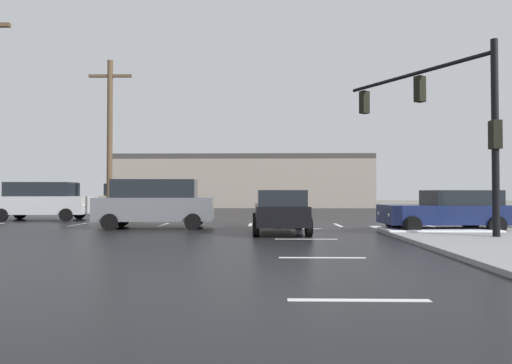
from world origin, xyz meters
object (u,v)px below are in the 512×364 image
at_px(sedan_navy, 447,210).
at_px(sedan_black, 280,210).
at_px(suv_tan, 125,199).
at_px(utility_pole_far, 110,137).
at_px(traffic_signal_mast, 446,112).
at_px(suv_grey, 156,203).
at_px(suv_silver, 42,200).

height_order(sedan_navy, sedan_black, same).
distance_m(sedan_black, suv_tan, 15.65).
bearing_deg(sedan_black, sedan_navy, -89.20).
bearing_deg(suv_tan, utility_pole_far, 7.80).
relative_size(traffic_signal_mast, suv_grey, 1.26).
height_order(sedan_navy, suv_grey, suv_grey).
bearing_deg(suv_grey, traffic_signal_mast, 160.48).
relative_size(suv_grey, utility_pole_far, 0.60).
bearing_deg(suv_tan, sedan_navy, 50.37).
bearing_deg(sedan_black, suv_grey, 67.38).
bearing_deg(sedan_navy, suv_silver, -23.20).
bearing_deg(sedan_navy, suv_grey, -11.72).
xyz_separation_m(suv_grey, sedan_black, (5.14, -1.96, -0.24)).
relative_size(traffic_signal_mast, sedan_black, 1.36).
relative_size(sedan_navy, sedan_black, 1.01).
relative_size(suv_silver, sedan_black, 1.08).
distance_m(sedan_navy, suv_tan, 19.99).
xyz_separation_m(suv_grey, suv_tan, (-4.56, 10.32, 0.00)).
distance_m(suv_grey, suv_silver, 9.00).
bearing_deg(suv_silver, suv_tan, 57.42).
relative_size(suv_grey, sedan_black, 1.08).
bearing_deg(suv_grey, sedan_black, 154.66).
xyz_separation_m(sedan_navy, suv_silver, (-18.84, 6.80, 0.24)).
relative_size(sedan_navy, utility_pole_far, 0.56).
bearing_deg(suv_tan, suv_silver, -31.45).
bearing_deg(utility_pole_far, traffic_signal_mast, -25.89).
xyz_separation_m(traffic_signal_mast, suv_grey, (-10.89, 2.93, -3.24)).
height_order(suv_grey, suv_tan, same).
height_order(sedan_navy, utility_pole_far, utility_pole_far).
height_order(traffic_signal_mast, suv_silver, traffic_signal_mast).
height_order(suv_grey, sedan_black, suv_grey).
xyz_separation_m(traffic_signal_mast, sedan_black, (-5.75, 0.97, -3.48)).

